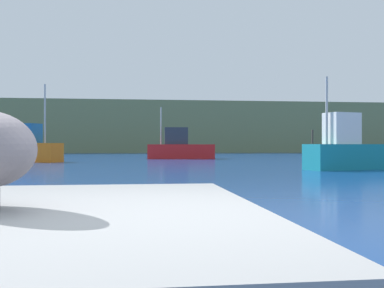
% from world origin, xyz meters
% --- Properties ---
extents(hillside_backdrop, '(140.00, 10.00, 7.95)m').
position_xyz_m(hillside_backdrop, '(0.00, 70.98, 3.97)').
color(hillside_backdrop, '#6B7A51').
rests_on(hillside_backdrop, ground).
extents(fishing_boat_orange, '(5.48, 3.81, 5.62)m').
position_xyz_m(fishing_boat_orange, '(-8.10, 32.41, 1.02)').
color(fishing_boat_orange, orange).
rests_on(fishing_boat_orange, ground).
extents(fishing_boat_teal, '(5.01, 2.70, 4.63)m').
position_xyz_m(fishing_boat_teal, '(10.40, 19.54, 0.99)').
color(fishing_boat_teal, teal).
rests_on(fishing_boat_teal, ground).
extents(fishing_boat_red, '(6.01, 2.18, 4.59)m').
position_xyz_m(fishing_boat_red, '(3.77, 38.36, 0.96)').
color(fishing_boat_red, red).
rests_on(fishing_boat_red, ground).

